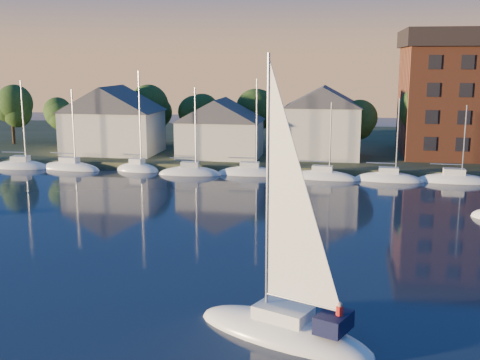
% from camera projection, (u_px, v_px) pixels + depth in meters
% --- Properties ---
extents(shoreline_land, '(160.00, 50.00, 2.00)m').
position_uv_depth(shoreline_land, '(277.00, 147.00, 100.32)').
color(shoreline_land, '#2E3720').
rests_on(shoreline_land, ground).
extents(wooden_dock, '(120.00, 3.00, 1.00)m').
position_uv_depth(wooden_dock, '(258.00, 172.00, 78.10)').
color(wooden_dock, brown).
rests_on(wooden_dock, ground).
extents(clubhouse_west, '(13.65, 9.45, 9.64)m').
position_uv_depth(clubhouse_west, '(113.00, 119.00, 86.36)').
color(clubhouse_west, silver).
rests_on(clubhouse_west, shoreline_land).
extents(clubhouse_centre, '(11.55, 8.40, 8.08)m').
position_uv_depth(clubhouse_centre, '(220.00, 127.00, 82.91)').
color(clubhouse_centre, silver).
rests_on(clubhouse_centre, shoreline_land).
extents(clubhouse_east, '(10.50, 8.40, 9.80)m').
position_uv_depth(clubhouse_east, '(323.00, 121.00, 82.35)').
color(clubhouse_east, silver).
rests_on(clubhouse_east, shoreline_land).
extents(tree_line, '(93.40, 5.40, 8.90)m').
position_uv_depth(tree_line, '(282.00, 110.00, 86.98)').
color(tree_line, '#362618').
rests_on(tree_line, shoreline_land).
extents(moored_fleet, '(95.50, 2.40, 12.05)m').
position_uv_depth(moored_fleet, '(286.00, 176.00, 74.52)').
color(moored_fleet, white).
rests_on(moored_fleet, ground).
extents(hero_sailboat, '(10.76, 7.23, 15.79)m').
position_uv_depth(hero_sailboat, '(286.00, 325.00, 31.59)').
color(hero_sailboat, white).
rests_on(hero_sailboat, ground).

